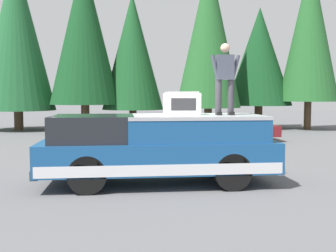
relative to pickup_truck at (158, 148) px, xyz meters
name	(u,v)px	position (x,y,z in m)	size (l,w,h in m)	color
ground_plane	(179,179)	(0.46, -0.56, -0.87)	(90.00, 90.00, 0.00)	#565659
pickup_truck	(158,148)	(0.00, 0.00, 0.00)	(2.01, 5.54, 1.65)	navy
compressor_unit	(182,103)	(0.14, -0.59, 1.05)	(0.65, 0.84, 0.56)	white
person_on_truck_bed	(225,77)	(-0.12, -1.58, 1.68)	(0.29, 0.72, 1.69)	#333338
parked_car_maroon	(233,129)	(8.69, -4.20, -0.29)	(1.64, 4.10, 1.16)	maroon
conifer_far_left	(310,30)	(14.48, -10.54, 5.20)	(3.59, 3.59, 10.44)	#4C3826
conifer_left	(259,57)	(15.79, -7.85, 3.67)	(4.16, 4.16, 7.65)	#4C3826
conifer_center_left	(209,33)	(13.74, -4.12, 4.78)	(3.75, 3.75, 9.94)	#4C3826
conifer_center_right	(133,52)	(15.72, 0.20, 3.89)	(3.77, 3.77, 8.31)	#4C3826
conifer_right	(84,32)	(15.10, 3.05, 4.96)	(4.10, 4.10, 10.12)	#4C3826
conifer_far_right	(16,32)	(16.04, 7.13, 5.01)	(4.46, 4.46, 10.58)	#4C3826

